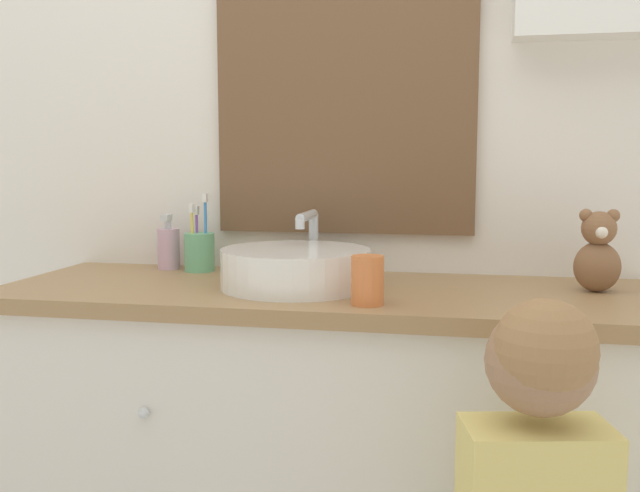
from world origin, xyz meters
The scene contains 7 objects.
wall_back centered at (0.03, 0.62, 1.28)m, with size 3.20×0.18×2.50m.
vanity_counter centered at (0.00, 0.34, 0.40)m, with size 1.47×0.51×0.80m.
sink_basin centered at (-0.06, 0.34, 0.85)m, with size 0.33×0.39×0.16m.
toothbrush_holder centered at (-0.36, 0.51, 0.86)m, with size 0.08×0.08×0.20m.
soap_dispenser centered at (-0.45, 0.53, 0.86)m, with size 0.06×0.06×0.14m.
teddy_bear centered at (0.59, 0.41, 0.89)m, with size 0.10×0.08×0.18m.
drinking_cup centered at (0.12, 0.18, 0.85)m, with size 0.07×0.07×0.10m, color orange.
Camera 1 is at (0.30, -1.20, 1.09)m, focal length 40.00 mm.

